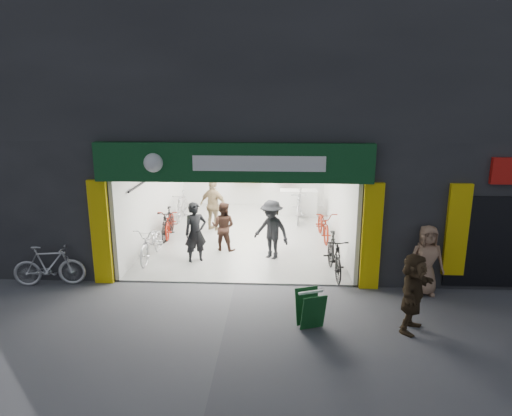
# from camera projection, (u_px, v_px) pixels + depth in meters

# --- Properties ---
(ground) EXTENTS (60.00, 60.00, 0.00)m
(ground) POSITION_uv_depth(u_px,v_px,m) (235.00, 284.00, 11.27)
(ground) COLOR #56565B
(ground) RESTS_ON ground
(building) EXTENTS (17.00, 10.27, 8.00)m
(building) POSITION_uv_depth(u_px,v_px,m) (276.00, 101.00, 14.97)
(building) COLOR #232326
(building) RESTS_ON ground
(bike_left_front) EXTENTS (0.72, 1.93, 1.00)m
(bike_left_front) POSITION_uv_depth(u_px,v_px,m) (152.00, 242.00, 12.82)
(bike_left_front) COLOR #BBBAC0
(bike_left_front) RESTS_ON ground
(bike_left_midfront) EXTENTS (0.50, 1.67, 1.00)m
(bike_left_midfront) POSITION_uv_depth(u_px,v_px,m) (168.00, 224.00, 14.64)
(bike_left_midfront) COLOR black
(bike_left_midfront) RESTS_ON ground
(bike_left_midback) EXTENTS (0.81, 1.84, 0.94)m
(bike_left_midback) POSITION_uv_depth(u_px,v_px,m) (170.00, 222.00, 14.94)
(bike_left_midback) COLOR #9A1B0E
(bike_left_midback) RESTS_ON ground
(bike_left_back) EXTENTS (0.54, 1.77, 1.06)m
(bike_left_back) POSITION_uv_depth(u_px,v_px,m) (182.00, 206.00, 16.76)
(bike_left_back) COLOR #A4A4A9
(bike_left_back) RESTS_ON ground
(bike_right_front) EXTENTS (0.63, 1.86, 1.10)m
(bike_right_front) POSITION_uv_depth(u_px,v_px,m) (334.00, 255.00, 11.67)
(bike_right_front) COLOR black
(bike_right_front) RESTS_ON ground
(bike_right_mid) EXTENTS (0.78, 1.91, 0.98)m
(bike_right_mid) POSITION_uv_depth(u_px,v_px,m) (324.00, 224.00, 14.58)
(bike_right_mid) COLOR maroon
(bike_right_mid) RESTS_ON ground
(bike_right_back) EXTENTS (0.74, 1.99, 1.17)m
(bike_right_back) POSITION_uv_depth(u_px,v_px,m) (299.00, 206.00, 16.55)
(bike_right_back) COLOR #A3A2A7
(bike_right_back) RESTS_ON ground
(parked_bike) EXTENTS (1.76, 0.74, 1.02)m
(parked_bike) POSITION_uv_depth(u_px,v_px,m) (49.00, 266.00, 11.07)
(parked_bike) COLOR silver
(parked_bike) RESTS_ON ground
(customer_a) EXTENTS (0.74, 0.66, 1.71)m
(customer_a) POSITION_uv_depth(u_px,v_px,m) (196.00, 233.00, 12.50)
(customer_a) COLOR black
(customer_a) RESTS_ON ground
(customer_b) EXTENTS (0.83, 0.71, 1.49)m
(customer_b) POSITION_uv_depth(u_px,v_px,m) (223.00, 227.00, 13.46)
(customer_b) COLOR #3A231A
(customer_b) RESTS_ON ground
(customer_c) EXTENTS (1.28, 1.14, 1.72)m
(customer_c) POSITION_uv_depth(u_px,v_px,m) (271.00, 230.00, 12.73)
(customer_c) COLOR black
(customer_c) RESTS_ON ground
(customer_d) EXTENTS (1.13, 0.83, 1.78)m
(customer_d) POSITION_uv_depth(u_px,v_px,m) (214.00, 205.00, 15.36)
(customer_d) COLOR #9A8159
(customer_d) RESTS_ON ground
(pedestrian_near) EXTENTS (0.84, 0.57, 1.67)m
(pedestrian_near) POSITION_uv_depth(u_px,v_px,m) (426.00, 260.00, 10.54)
(pedestrian_near) COLOR #987258
(pedestrian_near) RESTS_ON ground
(pedestrian_far) EXTENTS (1.16, 1.53, 1.61)m
(pedestrian_far) POSITION_uv_depth(u_px,v_px,m) (413.00, 293.00, 8.91)
(pedestrian_far) COLOR #3C2D1B
(pedestrian_far) RESTS_ON ground
(sandwich_board) EXTENTS (0.63, 0.64, 0.76)m
(sandwich_board) POSITION_uv_depth(u_px,v_px,m) (310.00, 308.00, 9.11)
(sandwich_board) COLOR #0F3F19
(sandwich_board) RESTS_ON ground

